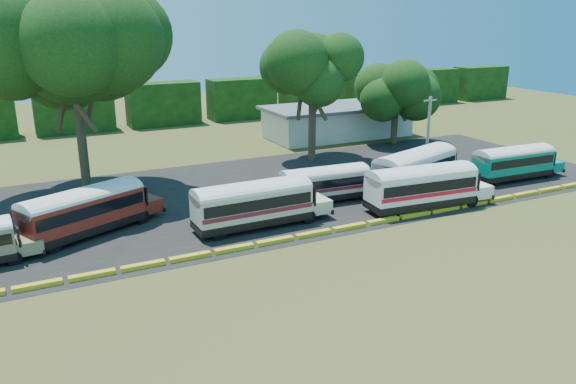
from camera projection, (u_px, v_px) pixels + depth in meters
name	position (u px, v px, depth m)	size (l,w,h in m)	color
ground	(339.00, 237.00, 39.49)	(160.00, 160.00, 0.00)	#414C19
asphalt_strip	(278.00, 190.00, 50.17)	(64.00, 24.00, 0.02)	black
curb	(332.00, 230.00, 40.30)	(53.70, 0.45, 0.30)	yellow
terminal_building	(338.00, 121.00, 72.16)	(19.00, 9.00, 4.00)	silver
treeline_backdrop	(163.00, 104.00, 79.64)	(130.00, 4.00, 6.00)	black
bus_red	(86.00, 208.00, 39.34)	(10.63, 6.75, 3.46)	black
bus_cream_west	(255.00, 202.00, 40.77)	(10.63, 2.83, 3.48)	black
bus_cream_east	(327.00, 182.00, 46.69)	(9.21, 2.77, 2.99)	black
bus_white_red	(423.00, 185.00, 44.69)	(11.08, 3.52, 3.59)	black
bus_white_blue	(416.00, 167.00, 49.73)	(11.52, 6.15, 3.69)	black
bus_teal	(515.00, 161.00, 52.87)	(9.86, 2.78, 3.21)	black
tree_west	(72.00, 48.00, 45.92)	(12.73, 12.73, 17.05)	#3D311E
tree_center	(313.00, 65.00, 57.70)	(8.61, 8.61, 13.32)	#3D311E
tree_east	(397.00, 87.00, 66.77)	(7.70, 7.70, 9.69)	#3D311E
utility_pole	(428.00, 131.00, 57.06)	(1.60, 0.30, 7.18)	gray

